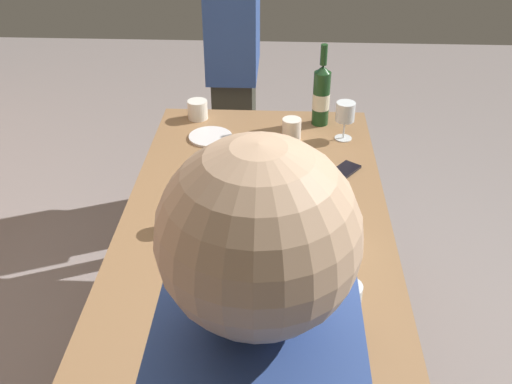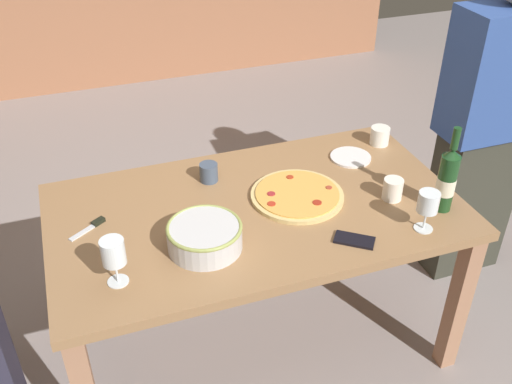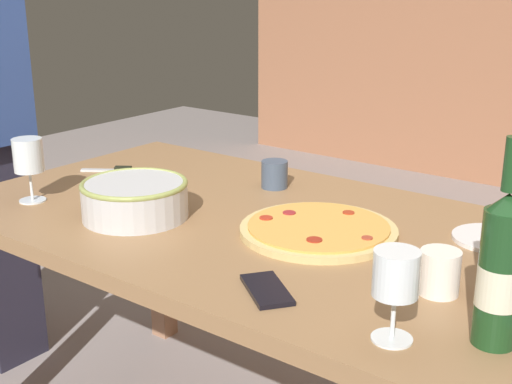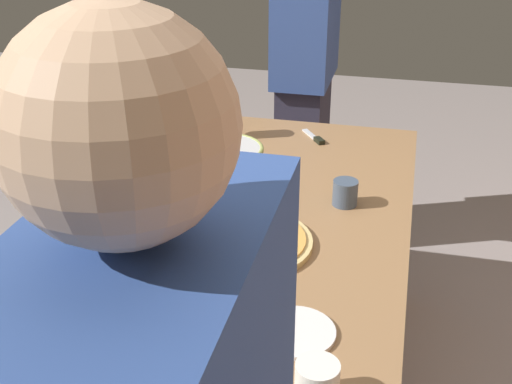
{
  "view_description": "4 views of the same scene",
  "coord_description": "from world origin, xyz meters",
  "px_view_note": "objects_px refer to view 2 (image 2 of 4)",
  "views": [
    {
      "loc": [
        -1.69,
        -0.08,
        1.9
      ],
      "look_at": [
        0.0,
        0.0,
        0.82
      ],
      "focal_mm": 42.12,
      "sensor_mm": 36.0,
      "label": 1
    },
    {
      "loc": [
        -0.62,
        -1.76,
        2.08
      ],
      "look_at": [
        0.0,
        0.0,
        0.82
      ],
      "focal_mm": 41.03,
      "sensor_mm": 36.0,
      "label": 2
    },
    {
      "loc": [
        0.98,
        -1.29,
        1.34
      ],
      "look_at": [
        0.0,
        0.0,
        0.82
      ],
      "focal_mm": 48.13,
      "sensor_mm": 36.0,
      "label": 3
    },
    {
      "loc": [
        1.68,
        0.4,
        1.69
      ],
      "look_at": [
        0.0,
        0.0,
        0.82
      ],
      "focal_mm": 46.55,
      "sensor_mm": 36.0,
      "label": 4
    }
  ],
  "objects_px": {
    "wine_bottle": "(447,179)",
    "side_plate": "(351,157)",
    "dining_table": "(256,226)",
    "pizza": "(297,195)",
    "serving_bowl": "(205,236)",
    "wine_glass_near_pizza": "(428,204)",
    "pizza_knife": "(92,226)",
    "cup_amber": "(393,189)",
    "person_host": "(487,129)",
    "cup_ceramic": "(380,136)",
    "cup_spare": "(209,172)",
    "wine_glass_by_bottle": "(113,253)",
    "cell_phone": "(354,240)"
  },
  "relations": [
    {
      "from": "cup_amber",
      "to": "cell_phone",
      "type": "xyz_separation_m",
      "value": [
        -0.27,
        -0.2,
        -0.04
      ]
    },
    {
      "from": "cup_amber",
      "to": "person_host",
      "type": "distance_m",
      "value": 0.73
    },
    {
      "from": "wine_bottle",
      "to": "pizza_knife",
      "type": "distance_m",
      "value": 1.35
    },
    {
      "from": "pizza",
      "to": "cup_ceramic",
      "type": "distance_m",
      "value": 0.6
    },
    {
      "from": "wine_bottle",
      "to": "cup_amber",
      "type": "xyz_separation_m",
      "value": [
        -0.15,
        0.12,
        -0.09
      ]
    },
    {
      "from": "cup_ceramic",
      "to": "cup_spare",
      "type": "distance_m",
      "value": 0.83
    },
    {
      "from": "cup_ceramic",
      "to": "wine_glass_by_bottle",
      "type": "bearing_deg",
      "value": -157.09
    },
    {
      "from": "dining_table",
      "to": "wine_glass_by_bottle",
      "type": "xyz_separation_m",
      "value": [
        -0.57,
        -0.25,
        0.22
      ]
    },
    {
      "from": "serving_bowl",
      "to": "wine_glass_near_pizza",
      "type": "bearing_deg",
      "value": -11.71
    },
    {
      "from": "dining_table",
      "to": "person_host",
      "type": "height_order",
      "value": "person_host"
    },
    {
      "from": "wine_bottle",
      "to": "side_plate",
      "type": "relative_size",
      "value": 1.95
    },
    {
      "from": "cup_spare",
      "to": "pizza_knife",
      "type": "bearing_deg",
      "value": -161.51
    },
    {
      "from": "cup_amber",
      "to": "cup_ceramic",
      "type": "distance_m",
      "value": 0.45
    },
    {
      "from": "cup_ceramic",
      "to": "pizza_knife",
      "type": "xyz_separation_m",
      "value": [
        -1.33,
        -0.21,
        -0.04
      ]
    },
    {
      "from": "wine_bottle",
      "to": "pizza_knife",
      "type": "height_order",
      "value": "wine_bottle"
    },
    {
      "from": "pizza",
      "to": "serving_bowl",
      "type": "xyz_separation_m",
      "value": [
        -0.43,
        -0.18,
        0.04
      ]
    },
    {
      "from": "serving_bowl",
      "to": "cup_ceramic",
      "type": "bearing_deg",
      "value": 25.75
    },
    {
      "from": "cup_amber",
      "to": "pizza",
      "type": "bearing_deg",
      "value": 159.74
    },
    {
      "from": "dining_table",
      "to": "wine_glass_near_pizza",
      "type": "bearing_deg",
      "value": -31.84
    },
    {
      "from": "wine_bottle",
      "to": "person_host",
      "type": "xyz_separation_m",
      "value": [
        0.52,
        0.41,
        -0.08
      ]
    },
    {
      "from": "wine_glass_near_pizza",
      "to": "cup_spare",
      "type": "bearing_deg",
      "value": 138.6
    },
    {
      "from": "cup_amber",
      "to": "serving_bowl",
      "type": "bearing_deg",
      "value": -176.32
    },
    {
      "from": "dining_table",
      "to": "person_host",
      "type": "xyz_separation_m",
      "value": [
        1.2,
        0.17,
        0.14
      ]
    },
    {
      "from": "cup_ceramic",
      "to": "cell_phone",
      "type": "relative_size",
      "value": 0.6
    },
    {
      "from": "wine_glass_near_pizza",
      "to": "cup_amber",
      "type": "xyz_separation_m",
      "value": [
        -0.01,
        0.21,
        -0.07
      ]
    },
    {
      "from": "wine_glass_near_pizza",
      "to": "wine_glass_by_bottle",
      "type": "bearing_deg",
      "value": 175.56
    },
    {
      "from": "wine_bottle",
      "to": "cup_spare",
      "type": "distance_m",
      "value": 0.95
    },
    {
      "from": "cup_spare",
      "to": "serving_bowl",
      "type": "bearing_deg",
      "value": -107.32
    },
    {
      "from": "wine_bottle",
      "to": "cell_phone",
      "type": "distance_m",
      "value": 0.44
    },
    {
      "from": "wine_bottle",
      "to": "person_host",
      "type": "bearing_deg",
      "value": 38.48
    },
    {
      "from": "wine_bottle",
      "to": "pizza_knife",
      "type": "xyz_separation_m",
      "value": [
        -1.3,
        0.33,
        -0.13
      ]
    },
    {
      "from": "cup_amber",
      "to": "person_host",
      "type": "height_order",
      "value": "person_host"
    },
    {
      "from": "cup_spare",
      "to": "cup_amber",
      "type": "bearing_deg",
      "value": -29.46
    },
    {
      "from": "serving_bowl",
      "to": "pizza",
      "type": "bearing_deg",
      "value": 22.84
    },
    {
      "from": "wine_glass_near_pizza",
      "to": "pizza_knife",
      "type": "relative_size",
      "value": 1.12
    },
    {
      "from": "pizza_knife",
      "to": "cup_amber",
      "type": "bearing_deg",
      "value": -9.95
    },
    {
      "from": "serving_bowl",
      "to": "cup_amber",
      "type": "height_order",
      "value": "serving_bowl"
    },
    {
      "from": "wine_bottle",
      "to": "cup_amber",
      "type": "bearing_deg",
      "value": 140.16
    },
    {
      "from": "pizza",
      "to": "serving_bowl",
      "type": "distance_m",
      "value": 0.47
    },
    {
      "from": "wine_glass_by_bottle",
      "to": "person_host",
      "type": "xyz_separation_m",
      "value": [
        1.77,
        0.42,
        -0.07
      ]
    },
    {
      "from": "pizza_knife",
      "to": "cell_phone",
      "type": "bearing_deg",
      "value": -24.17
    },
    {
      "from": "pizza",
      "to": "pizza_knife",
      "type": "height_order",
      "value": "pizza"
    },
    {
      "from": "wine_bottle",
      "to": "wine_glass_near_pizza",
      "type": "bearing_deg",
      "value": -146.55
    },
    {
      "from": "dining_table",
      "to": "pizza",
      "type": "bearing_deg",
      "value": 3.06
    },
    {
      "from": "wine_bottle",
      "to": "wine_glass_near_pizza",
      "type": "height_order",
      "value": "wine_bottle"
    },
    {
      "from": "pizza",
      "to": "wine_glass_near_pizza",
      "type": "height_order",
      "value": "wine_glass_near_pizza"
    },
    {
      "from": "cup_amber",
      "to": "side_plate",
      "type": "bearing_deg",
      "value": 91.84
    },
    {
      "from": "wine_glass_by_bottle",
      "to": "pizza",
      "type": "bearing_deg",
      "value": 19.07
    },
    {
      "from": "dining_table",
      "to": "person_host",
      "type": "bearing_deg",
      "value": 7.96
    },
    {
      "from": "side_plate",
      "to": "dining_table",
      "type": "bearing_deg",
      "value": -157.62
    }
  ]
}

